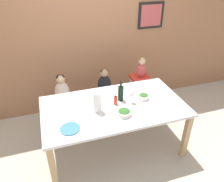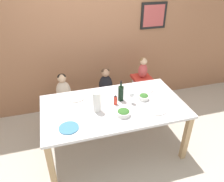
{
  "view_description": "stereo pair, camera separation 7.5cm",
  "coord_description": "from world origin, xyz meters",
  "px_view_note": "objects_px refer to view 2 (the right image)",
  "views": [
    {
      "loc": [
        -0.76,
        -2.27,
        2.44
      ],
      "look_at": [
        0.0,
        0.08,
        0.94
      ],
      "focal_mm": 35.0,
      "sensor_mm": 36.0,
      "label": 1
    },
    {
      "loc": [
        -0.68,
        -2.29,
        2.44
      ],
      "look_at": [
        0.0,
        0.08,
        0.94
      ],
      "focal_mm": 35.0,
      "sensor_mm": 36.0,
      "label": 2
    }
  ],
  "objects_px": {
    "paper_towel_roll": "(97,102)",
    "dinner_plate_back_right": "(145,89)",
    "person_child_center": "(106,83)",
    "salad_bowl_small": "(144,97)",
    "chair_far_center": "(106,98)",
    "person_baby_right": "(143,67)",
    "dinner_plate_front_right": "(157,110)",
    "dinner_plate_front_left": "(69,128)",
    "person_child_left": "(63,89)",
    "salad_bowl_large": "(123,113)",
    "chair_right_highchair": "(142,85)",
    "dinner_plate_back_left": "(77,98)",
    "wine_glass_near": "(132,95)",
    "wine_bottle": "(121,93)",
    "chair_far_left": "(65,104)"
  },
  "relations": [
    {
      "from": "wine_bottle",
      "to": "dinner_plate_back_left",
      "type": "height_order",
      "value": "wine_bottle"
    },
    {
      "from": "person_child_left",
      "to": "person_child_center",
      "type": "relative_size",
      "value": 1.0
    },
    {
      "from": "paper_towel_roll",
      "to": "dinner_plate_front_left",
      "type": "relative_size",
      "value": 1.17
    },
    {
      "from": "dinner_plate_back_left",
      "to": "salad_bowl_small",
      "type": "bearing_deg",
      "value": -17.92
    },
    {
      "from": "paper_towel_roll",
      "to": "wine_glass_near",
      "type": "height_order",
      "value": "paper_towel_roll"
    },
    {
      "from": "person_baby_right",
      "to": "wine_bottle",
      "type": "height_order",
      "value": "wine_bottle"
    },
    {
      "from": "person_child_left",
      "to": "salad_bowl_small",
      "type": "relative_size",
      "value": 3.32
    },
    {
      "from": "dinner_plate_back_right",
      "to": "wine_glass_near",
      "type": "bearing_deg",
      "value": -140.19
    },
    {
      "from": "dinner_plate_back_right",
      "to": "dinner_plate_back_left",
      "type": "bearing_deg",
      "value": 176.99
    },
    {
      "from": "salad_bowl_small",
      "to": "salad_bowl_large",
      "type": "bearing_deg",
      "value": -145.58
    },
    {
      "from": "person_child_center",
      "to": "dinner_plate_front_right",
      "type": "bearing_deg",
      "value": -67.76
    },
    {
      "from": "salad_bowl_small",
      "to": "dinner_plate_back_left",
      "type": "height_order",
      "value": "salad_bowl_small"
    },
    {
      "from": "salad_bowl_large",
      "to": "salad_bowl_small",
      "type": "height_order",
      "value": "same"
    },
    {
      "from": "paper_towel_roll",
      "to": "salad_bowl_large",
      "type": "distance_m",
      "value": 0.36
    },
    {
      "from": "person_baby_right",
      "to": "dinner_plate_front_left",
      "type": "relative_size",
      "value": 1.53
    },
    {
      "from": "paper_towel_roll",
      "to": "salad_bowl_large",
      "type": "height_order",
      "value": "paper_towel_roll"
    },
    {
      "from": "chair_far_left",
      "to": "person_baby_right",
      "type": "xyz_separation_m",
      "value": [
        1.34,
        0.0,
        0.5
      ]
    },
    {
      "from": "wine_bottle",
      "to": "dinner_plate_front_left",
      "type": "height_order",
      "value": "wine_bottle"
    },
    {
      "from": "wine_glass_near",
      "to": "chair_far_center",
      "type": "bearing_deg",
      "value": 102.03
    },
    {
      "from": "dinner_plate_front_right",
      "to": "person_baby_right",
      "type": "bearing_deg",
      "value": 77.19
    },
    {
      "from": "wine_glass_near",
      "to": "dinner_plate_front_left",
      "type": "xyz_separation_m",
      "value": [
        -0.88,
        -0.29,
        -0.12
      ]
    },
    {
      "from": "chair_far_left",
      "to": "dinner_plate_front_left",
      "type": "bearing_deg",
      "value": -91.26
    },
    {
      "from": "salad_bowl_large",
      "to": "paper_towel_roll",
      "type": "bearing_deg",
      "value": 147.57
    },
    {
      "from": "paper_towel_roll",
      "to": "dinner_plate_front_right",
      "type": "distance_m",
      "value": 0.78
    },
    {
      "from": "person_baby_right",
      "to": "dinner_plate_front_right",
      "type": "xyz_separation_m",
      "value": [
        -0.23,
        -1.02,
        -0.12
      ]
    },
    {
      "from": "salad_bowl_small",
      "to": "dinner_plate_front_left",
      "type": "bearing_deg",
      "value": -163.14
    },
    {
      "from": "dinner_plate_back_right",
      "to": "person_baby_right",
      "type": "bearing_deg",
      "value": 71.71
    },
    {
      "from": "person_child_center",
      "to": "salad_bowl_small",
      "type": "relative_size",
      "value": 3.32
    },
    {
      "from": "chair_far_center",
      "to": "dinner_plate_front_left",
      "type": "bearing_deg",
      "value": -124.09
    },
    {
      "from": "chair_right_highchair",
      "to": "salad_bowl_small",
      "type": "xyz_separation_m",
      "value": [
        -0.29,
        -0.73,
        0.26
      ]
    },
    {
      "from": "person_child_left",
      "to": "dinner_plate_back_right",
      "type": "height_order",
      "value": "person_child_left"
    },
    {
      "from": "person_child_left",
      "to": "person_child_center",
      "type": "height_order",
      "value": "same"
    },
    {
      "from": "salad_bowl_large",
      "to": "salad_bowl_small",
      "type": "bearing_deg",
      "value": 34.42
    },
    {
      "from": "chair_far_center",
      "to": "person_child_center",
      "type": "relative_size",
      "value": 0.98
    },
    {
      "from": "salad_bowl_small",
      "to": "dinner_plate_front_right",
      "type": "relative_size",
      "value": 0.62
    },
    {
      "from": "chair_far_center",
      "to": "chair_right_highchair",
      "type": "xyz_separation_m",
      "value": [
        0.65,
        0.0,
        0.15
      ]
    },
    {
      "from": "chair_far_center",
      "to": "dinner_plate_front_left",
      "type": "height_order",
      "value": "dinner_plate_front_left"
    },
    {
      "from": "salad_bowl_large",
      "to": "dinner_plate_back_left",
      "type": "height_order",
      "value": "salad_bowl_large"
    },
    {
      "from": "paper_towel_roll",
      "to": "dinner_plate_back_right",
      "type": "bearing_deg",
      "value": 21.15
    },
    {
      "from": "person_baby_right",
      "to": "paper_towel_roll",
      "type": "relative_size",
      "value": 1.31
    },
    {
      "from": "person_child_left",
      "to": "dinner_plate_back_left",
      "type": "relative_size",
      "value": 2.05
    },
    {
      "from": "chair_right_highchair",
      "to": "wine_bottle",
      "type": "bearing_deg",
      "value": -132.62
    },
    {
      "from": "person_child_center",
      "to": "salad_bowl_large",
      "type": "relative_size",
      "value": 2.72
    },
    {
      "from": "chair_far_left",
      "to": "person_baby_right",
      "type": "height_order",
      "value": "person_baby_right"
    },
    {
      "from": "person_child_left",
      "to": "person_baby_right",
      "type": "height_order",
      "value": "person_baby_right"
    },
    {
      "from": "wine_glass_near",
      "to": "dinner_plate_front_right",
      "type": "xyz_separation_m",
      "value": [
        0.25,
        -0.26,
        -0.12
      ]
    },
    {
      "from": "wine_glass_near",
      "to": "salad_bowl_large",
      "type": "xyz_separation_m",
      "value": [
        -0.19,
        -0.23,
        -0.09
      ]
    },
    {
      "from": "wine_bottle",
      "to": "dinner_plate_back_right",
      "type": "distance_m",
      "value": 0.48
    },
    {
      "from": "chair_far_center",
      "to": "person_baby_right",
      "type": "distance_m",
      "value": 0.82
    },
    {
      "from": "dinner_plate_back_right",
      "to": "dinner_plate_front_left",
      "type": "bearing_deg",
      "value": -155.01
    }
  ]
}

